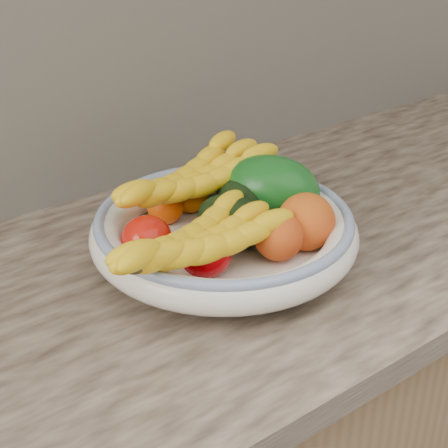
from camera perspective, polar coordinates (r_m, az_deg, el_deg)
The scene contains 12 objects.
fruit_bowl at distance 1.00m, azimuth 0.00°, elevation -0.58°, with size 0.39×0.39×0.08m.
clementine_back_left at distance 1.06m, azimuth -4.90°, elevation 1.39°, with size 0.06×0.06×0.05m, color #FE5505.
clementine_back_right at distance 1.09m, azimuth -2.81°, elevation 2.31°, with size 0.06×0.06×0.05m, color #DA6A04.
tomato_left at distance 0.96m, azimuth -6.44°, elevation -1.19°, with size 0.07×0.07×0.06m, color red.
tomato_near_left at distance 0.92m, azimuth -1.58°, elevation -2.44°, with size 0.07×0.07×0.07m, color #B90006.
avocado_center at distance 0.99m, azimuth 0.61°, elevation 0.23°, with size 0.08×0.11×0.08m, color black.
avocado_right at distance 1.05m, azimuth 1.38°, elevation 1.98°, with size 0.07×0.10×0.07m, color black.
green_mango at distance 1.06m, azimuth 3.90°, elevation 2.84°, with size 0.10×0.15×0.11m, color #0E4D14.
peach_front at distance 0.95m, azimuth 4.56°, elevation -1.00°, with size 0.07×0.07×0.07m, color orange.
peach_right at distance 0.99m, azimuth 6.84°, elevation 0.19°, with size 0.08×0.08×0.08m, color orange.
banana_bunch_back at distance 1.05m, azimuth -2.63°, elevation 3.32°, with size 0.31×0.12×0.09m, color yellow, non-canonical shape.
banana_bunch_front at distance 0.89m, azimuth -2.23°, elevation -1.94°, with size 0.30×0.12×0.08m, color yellow, non-canonical shape.
Camera 1 is at (-0.52, 0.96, 1.43)m, focal length 55.00 mm.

